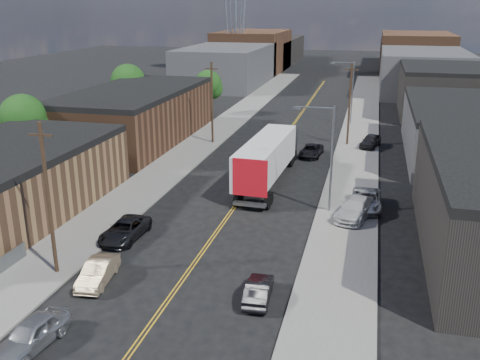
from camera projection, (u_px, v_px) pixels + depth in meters
The scene contains 31 objects.
ground at pixel (295, 122), 78.87m from camera, with size 260.00×260.00×0.00m, color black.
centerline at pixel (277, 147), 65.05m from camera, with size 0.32×120.00×0.01m, color gold.
sidewalk_left at pixel (203, 142), 67.21m from camera, with size 5.00×140.00×0.15m, color slate.
sidewalk_right at pixel (357, 152), 62.85m from camera, with size 5.00×140.00×0.15m, color slate.
warehouse_tan at pixel (1, 183), 43.43m from camera, with size 12.00×22.00×5.60m.
warehouse_brown at pixel (135, 115), 67.22m from camera, with size 12.00×26.00×6.60m.
industrial_right_b at pixel (472, 131), 59.97m from camera, with size 14.00×24.00×6.10m.
industrial_right_c at pixel (446, 90), 83.69m from camera, with size 14.00×22.00×7.60m.
skyline_left_a at pixel (227, 66), 114.44m from camera, with size 16.00×30.00×8.00m, color #39393B.
skyline_right_a at pixel (422, 71), 105.27m from camera, with size 16.00×30.00×8.00m, color #39393B.
skyline_left_b at pixel (253, 51), 137.16m from camera, with size 16.00×26.00×10.00m, color #543421.
skyline_right_b at pixel (415, 55), 127.99m from camera, with size 16.00×26.00×10.00m, color #543421.
skyline_left_c at pixel (268, 51), 156.06m from camera, with size 16.00×40.00×7.00m, color black.
skyline_right_c at pixel (410, 54), 146.88m from camera, with size 16.00×40.00×7.00m, color black.
streetlight_near at pixel (327, 151), 43.21m from camera, with size 3.39×0.25×9.00m.
streetlight_far at pixel (350, 88), 75.45m from camera, with size 3.39×0.25×9.00m.
utility_pole_left_near at pixel (48, 199), 33.07m from camera, with size 1.60×0.26×10.00m.
utility_pole_left_far at pixel (212, 102), 65.32m from camera, with size 1.60×0.26×10.00m.
utility_pole_right at pixel (350, 104), 64.32m from camera, with size 1.60×0.26×10.00m.
tree_left_near at pixel (24, 120), 55.10m from camera, with size 4.85×4.76×7.91m.
tree_left_mid at pixel (129, 84), 78.03m from camera, with size 5.10×5.04×8.37m.
tree_left_far at pixel (208, 86), 82.47m from camera, with size 4.35×4.20×6.97m.
semi_truck at pixel (270, 155), 52.12m from camera, with size 3.58×17.48×4.56m.
car_left_a at pixel (32, 334), 27.00m from camera, with size 1.81×4.51×1.54m, color #A7A9AC.
car_left_b at pixel (98, 272), 33.34m from camera, with size 1.50×4.31×1.42m, color #9A8465.
car_left_c at pixel (125, 230), 39.54m from camera, with size 2.36×5.13×1.42m, color black.
car_right_oncoming at pixel (259, 290), 31.37m from camera, with size 1.38×3.96×1.31m, color black.
car_right_lot_a at pixel (367, 200), 45.06m from camera, with size 2.45×5.32×1.48m, color #9C9EA0.
car_right_lot_b at pixel (355, 208), 43.08m from camera, with size 2.20×5.42×1.57m, color #BEBEBE.
car_right_lot_c at pixel (371, 141), 64.39m from camera, with size 1.79×4.44×1.51m, color black.
car_ahead_truck at pixel (311, 151), 61.05m from camera, with size 2.19×4.74×1.32m, color black.
Camera 1 is at (10.83, -17.24, 16.65)m, focal length 40.00 mm.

